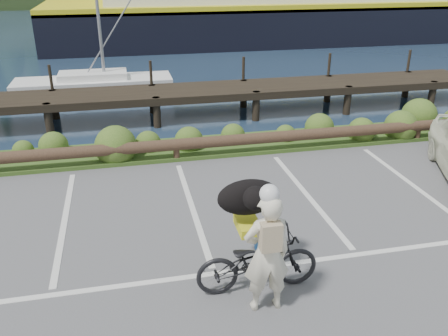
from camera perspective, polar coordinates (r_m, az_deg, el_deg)
The scene contains 6 objects.
ground at distance 8.44m, azimuth -1.74°, elevation -11.04°, with size 72.00×72.00×0.00m, color #505053.
vegetation_strip at distance 13.08m, azimuth -6.09°, elevation 2.24°, with size 34.00×1.60×0.10m, color #3D5B21.
log_rail at distance 12.46m, azimuth -5.70°, elevation 0.88°, with size 32.00×0.30×0.60m, color #443021, non-canonical shape.
bicycle at distance 7.54m, azimuth 4.05°, elevation -11.12°, with size 0.68×1.95×1.02m, color black.
cyclist at distance 6.94m, azimuth 5.17°, elevation -10.25°, with size 0.69×0.45×1.89m, color beige.
dog at distance 7.64m, azimuth 2.98°, elevation -3.51°, with size 1.03×0.50×0.60m, color black.
Camera 1 is at (-1.24, -6.82, 4.81)m, focal length 38.00 mm.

